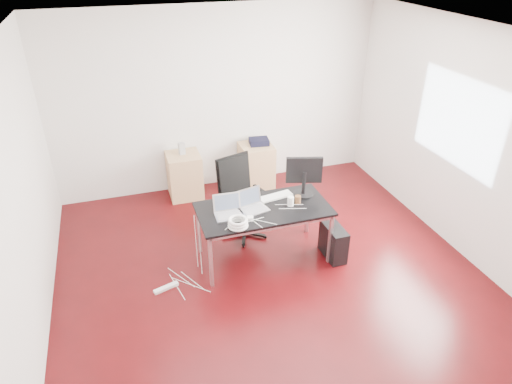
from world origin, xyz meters
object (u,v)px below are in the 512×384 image
object	(u,v)px
filing_cabinet_left	(185,175)
filing_cabinet_right	(256,165)
desk	(264,212)
office_chair	(240,194)
pc_tower	(333,242)

from	to	relation	value
filing_cabinet_left	filing_cabinet_right	size ratio (longest dim) A/B	1.00
desk	filing_cabinet_right	world-z (taller)	desk
office_chair	filing_cabinet_left	bearing A→B (deg)	96.31
desk	filing_cabinet_left	distance (m)	2.02
filing_cabinet_right	pc_tower	xyz separation A→B (m)	(0.34, -2.14, -0.13)
pc_tower	desk	bearing A→B (deg)	162.54
filing_cabinet_left	filing_cabinet_right	distance (m)	1.17
filing_cabinet_right	desk	bearing A→B (deg)	-105.20
desk	office_chair	size ratio (longest dim) A/B	1.48
filing_cabinet_left	office_chair	bearing A→B (deg)	-66.45
desk	filing_cabinet_right	size ratio (longest dim) A/B	2.29
office_chair	pc_tower	world-z (taller)	office_chair
filing_cabinet_left	pc_tower	bearing A→B (deg)	-54.75
filing_cabinet_left	pc_tower	size ratio (longest dim) A/B	1.56
office_chair	filing_cabinet_left	size ratio (longest dim) A/B	1.54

